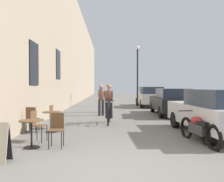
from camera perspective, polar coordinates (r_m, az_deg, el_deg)
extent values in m
plane|color=slate|center=(4.74, 2.50, -18.64)|extent=(88.00, 88.00, 0.00)
cube|color=tan|center=(19.01, -10.88, 11.16)|extent=(0.50, 68.00, 9.85)
cube|color=black|center=(9.88, -18.26, 6.29)|extent=(0.04, 1.10, 1.70)
cube|color=black|center=(14.35, -12.82, 6.22)|extent=(0.04, 1.10, 1.70)
cylinder|color=black|center=(6.70, -18.79, -12.69)|extent=(0.40, 0.40, 0.02)
cylinder|color=black|center=(6.62, -18.81, -9.76)|extent=(0.05, 0.05, 0.67)
cylinder|color=brown|center=(6.57, -18.83, -6.76)|extent=(0.64, 0.64, 0.02)
cylinder|color=black|center=(7.37, -15.40, -9.69)|extent=(0.02, 0.02, 0.45)
cylinder|color=black|center=(7.09, -16.57, -10.13)|extent=(0.02, 0.02, 0.45)
cylinder|color=black|center=(7.51, -17.64, -9.49)|extent=(0.02, 0.02, 0.45)
cylinder|color=black|center=(7.24, -18.88, -9.90)|extent=(0.02, 0.02, 0.45)
cube|color=brown|center=(7.26, -17.13, -7.98)|extent=(0.45, 0.45, 0.02)
cube|color=brown|center=(7.31, -18.40, -6.18)|extent=(0.09, 0.34, 0.42)
cylinder|color=black|center=(6.30, -12.08, -11.52)|extent=(0.02, 0.02, 0.45)
cylinder|color=black|center=(6.36, -15.00, -11.41)|extent=(0.02, 0.02, 0.45)
cylinder|color=black|center=(6.61, -11.59, -10.92)|extent=(0.02, 0.02, 0.45)
cylinder|color=black|center=(6.67, -14.38, -10.82)|extent=(0.02, 0.02, 0.45)
cube|color=brown|center=(6.44, -13.27, -9.12)|extent=(0.39, 0.39, 0.02)
cube|color=brown|center=(6.58, -12.98, -6.96)|extent=(0.34, 0.03, 0.42)
cylinder|color=black|center=(8.67, -14.30, -9.49)|extent=(0.40, 0.40, 0.02)
cylinder|color=black|center=(8.61, -14.31, -7.22)|extent=(0.05, 0.05, 0.67)
cylinder|color=brown|center=(8.57, -14.32, -4.90)|extent=(0.64, 0.64, 0.02)
cylinder|color=black|center=(9.40, -12.08, -7.33)|extent=(0.02, 0.02, 0.45)
cylinder|color=black|center=(9.09, -12.68, -7.62)|extent=(0.02, 0.02, 0.45)
cylinder|color=black|center=(9.49, -13.96, -7.25)|extent=(0.02, 0.02, 0.45)
cylinder|color=black|center=(9.19, -14.61, -7.53)|extent=(0.02, 0.02, 0.45)
cube|color=brown|center=(9.26, -13.34, -5.99)|extent=(0.42, 0.42, 0.02)
cube|color=brown|center=(9.29, -14.41, -4.61)|extent=(0.05, 0.34, 0.42)
cylinder|color=black|center=(9.01, -19.18, -7.73)|extent=(0.02, 0.02, 0.45)
cylinder|color=black|center=(8.91, -17.21, -7.82)|extent=(0.02, 0.02, 0.45)
cylinder|color=black|center=(8.71, -19.92, -8.04)|extent=(0.02, 0.02, 0.45)
cylinder|color=black|center=(8.60, -17.89, -8.14)|extent=(0.02, 0.02, 0.45)
cube|color=brown|center=(8.77, -18.56, -6.42)|extent=(0.39, 0.39, 0.02)
cube|color=brown|center=(8.58, -18.98, -5.11)|extent=(0.34, 0.03, 0.42)
torus|color=black|center=(9.73, -0.94, -6.39)|extent=(0.09, 0.71, 0.71)
torus|color=black|center=(10.77, -0.68, -5.66)|extent=(0.09, 0.71, 0.71)
cylinder|color=black|center=(10.65, -0.70, -4.20)|extent=(0.05, 0.22, 0.58)
cylinder|color=black|center=(10.13, -0.82, -2.57)|extent=(0.08, 0.83, 0.14)
cylinder|color=black|center=(9.72, -0.94, -4.41)|extent=(0.04, 0.09, 0.67)
cylinder|color=black|center=(10.27, -0.80, -5.77)|extent=(0.09, 1.00, 0.12)
cylinder|color=black|center=(9.71, -0.93, -2.43)|extent=(0.52, 0.05, 0.03)
ellipsoid|color=black|center=(10.54, -0.72, -2.54)|extent=(0.12, 0.24, 0.06)
ellipsoid|color=brown|center=(10.44, -0.74, -1.06)|extent=(0.36, 0.37, 0.59)
sphere|color=#A57A5B|center=(10.39, -0.75, 1.11)|extent=(0.22, 0.22, 0.22)
cylinder|color=#26262D|center=(10.41, -0.21, -4.69)|extent=(0.15, 0.40, 0.75)
cylinder|color=#26262D|center=(10.42, -1.31, -4.68)|extent=(0.15, 0.40, 0.75)
cylinder|color=brown|center=(10.05, -0.03, -1.18)|extent=(0.11, 0.75, 0.48)
cylinder|color=brown|center=(10.06, -1.65, -1.18)|extent=(0.14, 0.75, 0.48)
cylinder|color=#26262D|center=(12.99, -3.05, -4.15)|extent=(0.14, 0.14, 0.82)
cylinder|color=#26262D|center=(13.02, -2.18, -4.14)|extent=(0.14, 0.14, 0.82)
ellipsoid|color=brown|center=(12.96, -2.62, -0.91)|extent=(0.38, 0.30, 0.65)
sphere|color=#A57A5B|center=(12.95, -2.62, 0.97)|extent=(0.22, 0.22, 0.22)
cylinder|color=#26262D|center=(14.62, -3.04, -3.51)|extent=(0.14, 0.14, 0.85)
cylinder|color=#26262D|center=(14.58, -2.27, -3.52)|extent=(0.14, 0.14, 0.85)
ellipsoid|color=#4C3D5B|center=(14.56, -2.65, -0.54)|extent=(0.38, 0.29, 0.67)
sphere|color=tan|center=(14.56, -2.66, 1.17)|extent=(0.22, 0.22, 0.22)
cylinder|color=black|center=(19.35, 6.15, 3.17)|extent=(0.12, 0.12, 4.60)
sphere|color=silver|center=(19.59, 6.16, 10.32)|extent=(0.32, 0.32, 0.32)
cube|color=#B7B7BC|center=(8.55, 23.01, -5.36)|extent=(1.92, 4.30, 0.69)
cube|color=#283342|center=(8.06, 24.64, -1.48)|extent=(1.56, 2.34, 0.51)
cylinder|color=black|center=(9.58, 14.93, -6.70)|extent=(0.22, 0.62, 0.61)
cylinder|color=black|center=(10.19, 23.53, -6.29)|extent=(0.22, 0.62, 0.61)
cylinder|color=black|center=(7.02, 22.20, -9.61)|extent=(0.22, 0.62, 0.61)
cube|color=black|center=(13.73, 13.86, -2.93)|extent=(1.88, 4.24, 0.68)
cube|color=#283342|center=(13.21, 14.36, -0.52)|extent=(1.53, 2.31, 0.51)
cylinder|color=black|center=(14.96, 9.73, -3.89)|extent=(0.22, 0.61, 0.60)
cylinder|color=black|center=(15.28, 15.59, -3.81)|extent=(0.22, 0.61, 0.60)
cylinder|color=black|center=(12.25, 11.69, -5.00)|extent=(0.22, 0.61, 0.60)
cylinder|color=black|center=(12.64, 18.74, -4.85)|extent=(0.22, 0.61, 0.60)
cube|color=beige|center=(19.21, 9.05, -1.66)|extent=(1.89, 4.44, 0.72)
cube|color=#283342|center=(18.67, 9.31, 0.18)|extent=(1.57, 2.40, 0.53)
cylinder|color=black|center=(20.56, 6.11, -2.47)|extent=(0.21, 0.64, 0.64)
cylinder|color=black|center=(20.81, 10.66, -2.44)|extent=(0.21, 0.64, 0.64)
cylinder|color=black|center=(17.68, 7.14, -3.06)|extent=(0.21, 0.64, 0.64)
cylinder|color=black|center=(17.96, 12.41, -3.01)|extent=(0.21, 0.64, 0.64)
torus|color=black|center=(7.82, 17.45, -8.51)|extent=(0.19, 0.70, 0.69)
torus|color=black|center=(6.59, 23.26, -10.37)|extent=(0.20, 0.71, 0.70)
cube|color=#333338|center=(7.18, 20.10, -8.58)|extent=(0.35, 0.79, 0.28)
ellipsoid|color=maroon|center=(7.23, 19.72, -6.75)|extent=(0.35, 0.56, 0.24)
cube|color=black|center=(6.91, 21.27, -7.29)|extent=(0.30, 0.47, 0.10)
cylinder|color=black|center=(7.66, 17.82, -4.56)|extent=(0.62, 0.12, 0.03)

